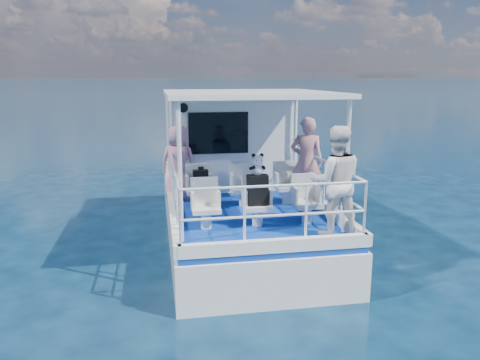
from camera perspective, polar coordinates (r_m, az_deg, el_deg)
name	(u,v)px	position (r m, az deg, el deg)	size (l,w,h in m)	color
ground	(245,251)	(9.55, 0.66, -8.66)	(2000.00, 2000.00, 0.00)	#061C33
hull	(237,235)	(10.47, -0.38, -6.71)	(3.00, 7.00, 1.60)	white
deck	(237,198)	(10.23, -0.39, -2.21)	(2.90, 6.90, 0.10)	navy
cabin	(228,138)	(11.27, -1.53, 5.12)	(2.85, 2.00, 2.20)	white
canopy	(248,94)	(8.72, 0.96, 10.48)	(3.00, 3.20, 0.08)	white
canopy_posts	(248,155)	(8.78, 1.00, 3.01)	(2.77, 2.97, 2.20)	white
railings	(251,191)	(8.59, 1.40, -1.29)	(2.84, 3.59, 1.00)	white
seat_port_fwd	(199,198)	(9.28, -5.03, -2.25)	(0.48, 0.46, 0.38)	silver
seat_center_fwd	(244,196)	(9.40, 0.44, -2.01)	(0.48, 0.46, 0.38)	silver
seat_stbd_fwd	(287,194)	(9.61, 5.73, -1.77)	(0.48, 0.46, 0.38)	silver
seat_port_aft	(206,218)	(8.04, -4.17, -4.58)	(0.48, 0.46, 0.38)	silver
seat_center_aft	(257,215)	(8.18, 2.13, -4.26)	(0.48, 0.46, 0.38)	silver
seat_stbd_aft	(307,212)	(8.41, 8.15, -3.91)	(0.48, 0.46, 0.38)	silver
passenger_port_fwd	(178,163)	(9.83, -7.51, 2.08)	(0.59, 0.42, 1.57)	pink
passenger_stbd_fwd	(307,162)	(9.42, 8.12, 2.24)	(0.65, 0.43, 1.78)	#C27D83
passenger_stbd_aft	(335,181)	(7.68, 11.54, -0.15)	(0.87, 0.68, 1.80)	white
backpack_port	(201,180)	(9.16, -4.82, 0.02)	(0.30, 0.17, 0.39)	black
backpack_center	(257,190)	(8.03, 2.14, -1.23)	(0.35, 0.20, 0.52)	black
compact_camera	(201,168)	(9.14, -4.79, 1.43)	(0.11, 0.06, 0.06)	black
panda	(258,164)	(7.95, 2.15, 1.92)	(0.24, 0.20, 0.37)	silver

